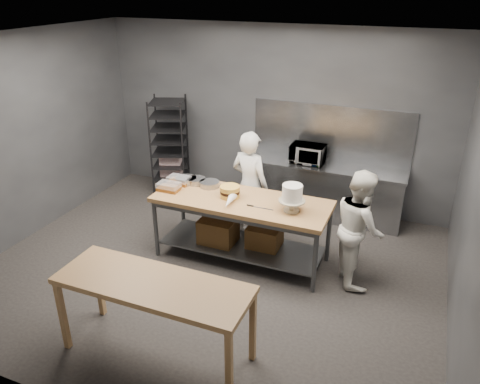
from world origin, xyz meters
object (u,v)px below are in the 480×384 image
at_px(layer_cake, 230,192).
at_px(frosted_cake_stand, 292,195).
at_px(work_table, 240,222).
at_px(chef_right, 359,227).
at_px(near_counter, 153,290).
at_px(microwave, 308,154).
at_px(chef_behind, 250,185).
at_px(speed_rack, 170,147).

bearing_deg(layer_cake, frosted_cake_stand, -5.75).
xyz_separation_m(work_table, layer_cake, (-0.15, 0.00, 0.43)).
distance_m(chef_right, frosted_cake_stand, 0.95).
distance_m(near_counter, microwave, 3.84).
bearing_deg(frosted_cake_stand, near_counter, -112.77).
distance_m(chef_right, layer_cake, 1.76).
height_order(chef_behind, frosted_cake_stand, chef_behind).
bearing_deg(frosted_cake_stand, layer_cake, 174.25).
relative_size(work_table, chef_right, 1.56).
height_order(work_table, microwave, microwave).
relative_size(near_counter, layer_cake, 7.48).
bearing_deg(near_counter, chef_behind, 90.60).
relative_size(work_table, speed_rack, 1.37).
bearing_deg(work_table, layer_cake, 179.04).
xyz_separation_m(speed_rack, layer_cake, (1.90, -1.65, 0.14)).
bearing_deg(near_counter, layer_cake, 91.84).
bearing_deg(near_counter, frosted_cake_stand, 67.23).
relative_size(work_table, layer_cake, 8.98).
height_order(chef_right, microwave, chef_right).
bearing_deg(speed_rack, near_counter, -62.07).
bearing_deg(chef_behind, frosted_cake_stand, 152.16).
relative_size(chef_right, frosted_cake_stand, 4.22).
distance_m(near_counter, layer_cake, 2.08).
relative_size(microwave, frosted_cake_stand, 1.49).
xyz_separation_m(speed_rack, microwave, (2.52, 0.08, 0.19)).
height_order(near_counter, chef_right, chef_right).
height_order(frosted_cake_stand, layer_cake, frosted_cake_stand).
bearing_deg(work_table, speed_rack, 141.17).
relative_size(work_table, chef_behind, 1.44).
xyz_separation_m(near_counter, frosted_cake_stand, (0.83, 1.98, 0.34)).
distance_m(near_counter, frosted_cake_stand, 2.17).
relative_size(work_table, near_counter, 1.20).
height_order(speed_rack, layer_cake, speed_rack).
bearing_deg(near_counter, chef_right, 52.20).
height_order(speed_rack, frosted_cake_stand, speed_rack).
relative_size(work_table, microwave, 4.43).
xyz_separation_m(near_counter, chef_behind, (-0.03, 2.72, 0.02)).
distance_m(work_table, layer_cake, 0.45).
xyz_separation_m(frosted_cake_stand, layer_cake, (-0.90, 0.09, -0.15)).
distance_m(work_table, chef_right, 1.61).
xyz_separation_m(near_counter, microwave, (0.55, 3.79, 0.24)).
relative_size(work_table, frosted_cake_stand, 6.61).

